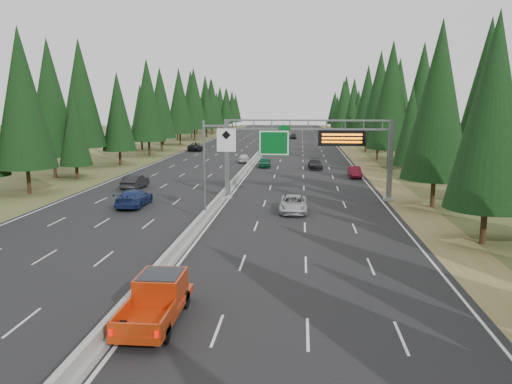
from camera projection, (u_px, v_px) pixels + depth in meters
road at (260, 154)px, 94.19m from camera, size 32.00×260.00×0.08m
shoulder_right at (356, 155)px, 92.62m from camera, size 3.60×260.00×0.06m
shoulder_left at (168, 153)px, 95.77m from camera, size 3.60×260.00×0.06m
median_barrier at (260, 152)px, 94.13m from camera, size 0.70×260.00×0.85m
sign_gantry at (314, 147)px, 48.25m from camera, size 16.75×0.98×7.80m
hov_sign_pole at (211, 163)px, 39.35m from camera, size 2.80×0.50×8.00m
tree_row_right at (396, 104)px, 77.38m from camera, size 11.88×240.54×18.31m
tree_row_left at (132, 103)px, 87.67m from camera, size 12.24×242.75×18.82m
silver_minivan at (293, 204)px, 43.33m from camera, size 2.37×5.14×1.43m
red_pickup at (158, 295)px, 21.76m from camera, size 2.06×5.77×1.88m
car_ahead_green at (265, 162)px, 74.22m from camera, size 1.84×4.27×1.44m
car_ahead_dkred at (355, 172)px, 63.76m from camera, size 1.52×4.22×1.38m
car_ahead_dkgrey at (315, 164)px, 72.28m from camera, size 2.14×4.73×1.34m
car_ahead_white at (280, 145)px, 105.94m from camera, size 2.31×4.83×1.33m
car_ahead_far at (293, 136)px, 134.43m from camera, size 1.81×4.30×1.45m
car_onc_near at (135, 182)px, 55.04m from camera, size 1.81×4.85×1.58m
car_onc_blue at (134, 198)px, 45.68m from camera, size 2.32×5.60×1.62m
car_onc_white at (244, 158)px, 80.13m from camera, size 1.87×4.14×1.38m
car_onc_far at (196, 147)px, 100.23m from camera, size 2.89×5.97×1.64m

